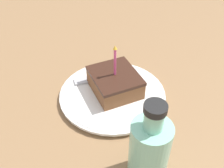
% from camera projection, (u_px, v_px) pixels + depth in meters
% --- Properties ---
extents(ground_plane, '(2.40, 2.40, 0.04)m').
position_uv_depth(ground_plane, '(103.00, 106.00, 0.64)').
color(ground_plane, olive).
rests_on(ground_plane, ground).
extents(plate, '(0.25, 0.25, 0.02)m').
position_uv_depth(plate, '(112.00, 94.00, 0.63)').
color(plate, white).
rests_on(plate, ground_plane).
extents(cake_slice, '(0.10, 0.11, 0.12)m').
position_uv_depth(cake_slice, '(115.00, 82.00, 0.61)').
color(cake_slice, brown).
rests_on(cake_slice, plate).
extents(fork, '(0.16, 0.04, 0.00)m').
position_uv_depth(fork, '(101.00, 78.00, 0.66)').
color(fork, '#B2B2B7').
rests_on(fork, plate).
extents(bottle, '(0.07, 0.07, 0.17)m').
position_uv_depth(bottle, '(152.00, 149.00, 0.43)').
color(bottle, '#8CD1B2').
rests_on(bottle, ground_plane).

